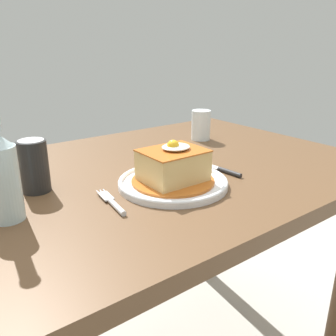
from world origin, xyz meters
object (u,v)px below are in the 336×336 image
(fork, at_px, (113,203))
(main_plate, at_px, (173,182))
(soda_can, at_px, (34,166))
(drinking_glass, at_px, (201,127))
(knife, at_px, (223,170))
(beer_bottle_clear, at_px, (2,172))

(fork, bearing_deg, main_plate, 4.69)
(soda_can, bearing_deg, drinking_glass, 11.27)
(main_plate, relative_size, drinking_glass, 2.55)
(main_plate, relative_size, knife, 1.61)
(drinking_glass, bearing_deg, fork, -149.68)
(fork, height_order, beer_bottle_clear, beer_bottle_clear)
(fork, xyz_separation_m, soda_can, (-0.10, 0.18, 0.06))
(main_plate, distance_m, fork, 0.17)
(drinking_glass, bearing_deg, soda_can, -168.73)
(main_plate, xyz_separation_m, fork, (-0.17, -0.01, -0.00))
(main_plate, xyz_separation_m, knife, (0.17, -0.00, -0.00))
(soda_can, xyz_separation_m, drinking_glass, (0.63, 0.12, -0.02))
(fork, relative_size, soda_can, 1.14)
(knife, relative_size, beer_bottle_clear, 0.62)
(knife, bearing_deg, beer_bottle_clear, 173.77)
(beer_bottle_clear, distance_m, drinking_glass, 0.76)
(knife, height_order, beer_bottle_clear, beer_bottle_clear)
(knife, bearing_deg, main_plate, 178.74)
(beer_bottle_clear, bearing_deg, main_plate, -8.46)
(fork, bearing_deg, knife, 1.77)
(main_plate, xyz_separation_m, soda_can, (-0.28, 0.17, 0.05))
(main_plate, distance_m, knife, 0.17)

